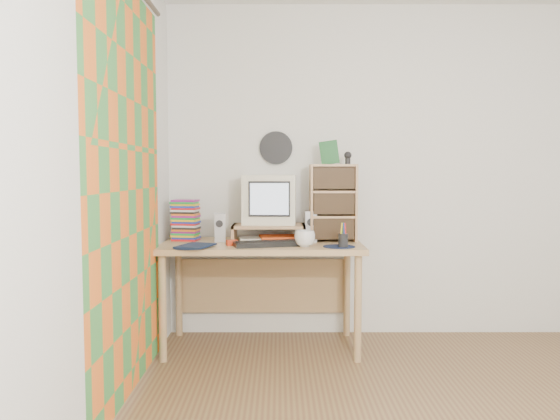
{
  "coord_description": "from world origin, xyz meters",
  "views": [
    {
      "loc": [
        -0.9,
        -2.42,
        1.25
      ],
      "look_at": [
        -0.9,
        1.33,
        0.99
      ],
      "focal_mm": 35.0,
      "sensor_mm": 36.0,
      "label": 1
    }
  ],
  "objects_px": {
    "desk": "(262,260)",
    "diary": "(182,244)",
    "cd_rack": "(333,203)",
    "keyboard": "(269,244)",
    "crt_monitor": "(270,200)",
    "dvd_stack": "(186,223)",
    "mug": "(305,239)"
  },
  "relations": [
    {
      "from": "cd_rack",
      "to": "diary",
      "type": "distance_m",
      "value": 1.11
    },
    {
      "from": "keyboard",
      "to": "diary",
      "type": "height_order",
      "value": "diary"
    },
    {
      "from": "desk",
      "to": "keyboard",
      "type": "relative_size",
      "value": 3.01
    },
    {
      "from": "desk",
      "to": "dvd_stack",
      "type": "bearing_deg",
      "value": 171.97
    },
    {
      "from": "desk",
      "to": "diary",
      "type": "relative_size",
      "value": 6.01
    },
    {
      "from": "cd_rack",
      "to": "mug",
      "type": "relative_size",
      "value": 4.03
    },
    {
      "from": "desk",
      "to": "diary",
      "type": "xyz_separation_m",
      "value": [
        -0.52,
        -0.28,
        0.16
      ]
    },
    {
      "from": "mug",
      "to": "diary",
      "type": "bearing_deg",
      "value": -178.08
    },
    {
      "from": "desk",
      "to": "keyboard",
      "type": "xyz_separation_m",
      "value": [
        0.06,
        -0.23,
        0.15
      ]
    },
    {
      "from": "desk",
      "to": "mug",
      "type": "height_order",
      "value": "mug"
    },
    {
      "from": "crt_monitor",
      "to": "keyboard",
      "type": "bearing_deg",
      "value": -86.78
    },
    {
      "from": "crt_monitor",
      "to": "cd_rack",
      "type": "relative_size",
      "value": 0.68
    },
    {
      "from": "dvd_stack",
      "to": "diary",
      "type": "xyz_separation_m",
      "value": [
        0.04,
        -0.36,
        -0.1
      ]
    },
    {
      "from": "dvd_stack",
      "to": "mug",
      "type": "relative_size",
      "value": 1.86
    },
    {
      "from": "mug",
      "to": "diary",
      "type": "relative_size",
      "value": 0.59
    },
    {
      "from": "desk",
      "to": "mug",
      "type": "xyz_separation_m",
      "value": [
        0.3,
        -0.26,
        0.19
      ]
    },
    {
      "from": "keyboard",
      "to": "dvd_stack",
      "type": "xyz_separation_m",
      "value": [
        -0.61,
        0.31,
        0.11
      ]
    },
    {
      "from": "keyboard",
      "to": "mug",
      "type": "xyz_separation_m",
      "value": [
        0.24,
        -0.03,
        0.04
      ]
    },
    {
      "from": "diary",
      "to": "keyboard",
      "type": "bearing_deg",
      "value": 24.03
    },
    {
      "from": "dvd_stack",
      "to": "cd_rack",
      "type": "bearing_deg",
      "value": 7.84
    },
    {
      "from": "crt_monitor",
      "to": "keyboard",
      "type": "xyz_separation_m",
      "value": [
        -0.0,
        -0.32,
        -0.28
      ]
    },
    {
      "from": "mug",
      "to": "dvd_stack",
      "type": "bearing_deg",
      "value": 158.45
    },
    {
      "from": "desk",
      "to": "crt_monitor",
      "type": "relative_size",
      "value": 3.74
    },
    {
      "from": "crt_monitor",
      "to": "dvd_stack",
      "type": "bearing_deg",
      "value": -175.96
    },
    {
      "from": "mug",
      "to": "desk",
      "type": "bearing_deg",
      "value": 138.88
    },
    {
      "from": "diary",
      "to": "desk",
      "type": "bearing_deg",
      "value": 47.45
    },
    {
      "from": "dvd_stack",
      "to": "desk",
      "type": "bearing_deg",
      "value": 1.78
    },
    {
      "from": "desk",
      "to": "diary",
      "type": "height_order",
      "value": "diary"
    },
    {
      "from": "cd_rack",
      "to": "desk",
      "type": "bearing_deg",
      "value": -176.38
    },
    {
      "from": "keyboard",
      "to": "cd_rack",
      "type": "height_order",
      "value": "cd_rack"
    },
    {
      "from": "crt_monitor",
      "to": "mug",
      "type": "relative_size",
      "value": 2.74
    },
    {
      "from": "cd_rack",
      "to": "keyboard",
      "type": "bearing_deg",
      "value": -150.21
    }
  ]
}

